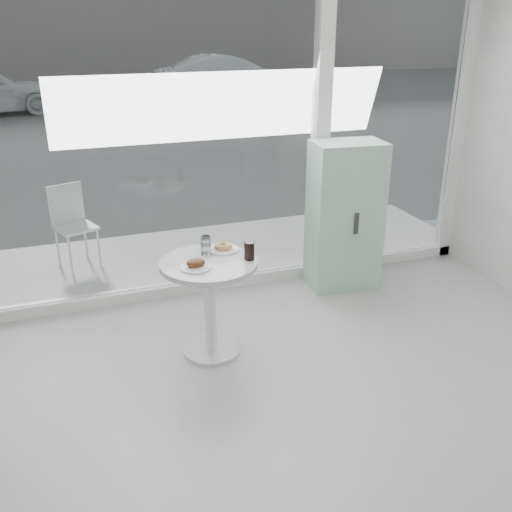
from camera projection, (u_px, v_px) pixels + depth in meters
name	position (u px, v px, depth m)	size (l,w,h in m)	color
storefront	(236.00, 106.00, 4.94)	(5.00, 0.14, 3.00)	white
main_table	(209.00, 288.00, 4.26)	(0.72, 0.72, 0.77)	white
patio_deck	(209.00, 253.00, 6.27)	(5.60, 1.60, 0.05)	silver
street	(101.00, 106.00, 16.88)	(40.00, 24.00, 0.00)	#3B3B3B
mint_cabinet	(345.00, 216.00, 5.35)	(0.69, 0.49, 1.40)	#A3D0B7
patio_chair	(72.00, 220.00, 5.77)	(0.47, 0.47, 0.83)	white
car_silver	(228.00, 79.00, 17.01)	(1.50, 4.31, 1.42)	#B5B9BE
plate_fritter	(196.00, 264.00, 4.06)	(0.23, 0.23, 0.07)	white
plate_donut	(223.00, 248.00, 4.37)	(0.24, 0.24, 0.06)	white
water_tumbler_a	(206.00, 248.00, 4.27)	(0.08, 0.08, 0.13)	white
water_tumbler_b	(206.00, 244.00, 4.35)	(0.07, 0.07, 0.12)	white
cola_glass	(249.00, 250.00, 4.18)	(0.08, 0.08, 0.15)	white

